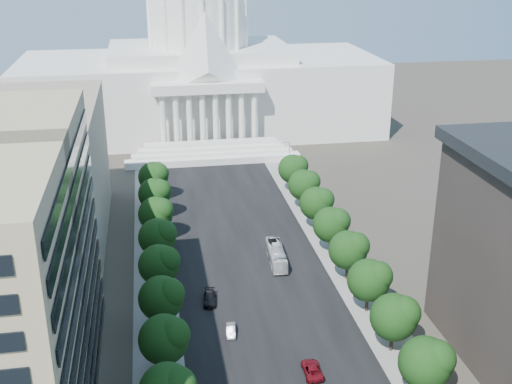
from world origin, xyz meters
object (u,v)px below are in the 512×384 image
car_silver (231,330)px  city_bus (276,255)px  car_dark_b (210,299)px  car_red (312,369)px

car_silver → city_bus: size_ratio=0.33×
car_dark_b → car_red: bearing=-54.3°
car_dark_b → city_bus: (15.07, 13.33, 0.92)m
car_red → city_bus: city_bus is taller
city_bus → car_silver: bearing=-114.7°
car_silver → car_red: (10.72, -12.70, 0.10)m
car_dark_b → car_silver: bearing=-70.7°
car_red → city_bus: size_ratio=0.46×
car_red → car_dark_b: car_dark_b is taller
car_dark_b → city_bus: size_ratio=0.45×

